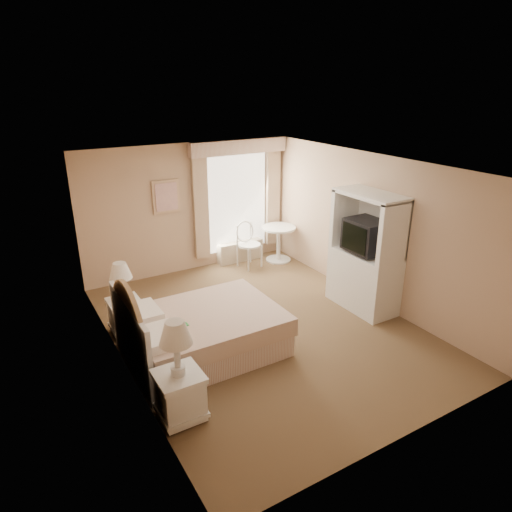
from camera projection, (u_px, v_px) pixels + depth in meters
room at (263, 252)px, 6.61m from camera, size 4.21×5.51×2.51m
window at (239, 198)px, 9.20m from camera, size 2.05×0.22×2.51m
framed_art at (166, 197)px, 8.46m from camera, size 0.52×0.04×0.62m
bed at (199, 332)px, 6.28m from camera, size 2.08×1.57×1.39m
nightstand_near at (179, 384)px, 5.02m from camera, size 0.50×0.50×1.22m
nightstand_far at (124, 307)px, 6.79m from camera, size 0.46×0.46×1.11m
round_table at (279, 238)px, 9.49m from camera, size 0.70×0.70×0.74m
cafe_chair at (247, 241)px, 9.20m from camera, size 0.52×0.52×0.94m
armoire at (365, 262)px, 7.43m from camera, size 0.59×1.18×1.96m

